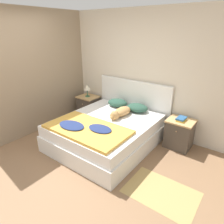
{
  "coord_description": "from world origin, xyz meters",
  "views": [
    {
      "loc": [
        2.31,
        -1.66,
        2.16
      ],
      "look_at": [
        0.13,
        1.25,
        0.63
      ],
      "focal_mm": 32.0,
      "sensor_mm": 36.0,
      "label": 1
    }
  ],
  "objects_px": {
    "nightstand_left": "(88,107)",
    "pillow_right": "(137,108)",
    "table_lamp": "(87,88)",
    "dog": "(121,112)",
    "pillow_left": "(117,103)",
    "book_stack": "(181,119)",
    "bed": "(106,132)",
    "nightstand_right": "(179,134)"
  },
  "relations": [
    {
      "from": "nightstand_left",
      "to": "book_stack",
      "type": "distance_m",
      "value": 2.4
    },
    {
      "from": "pillow_left",
      "to": "book_stack",
      "type": "relative_size",
      "value": 1.99
    },
    {
      "from": "bed",
      "to": "nightstand_left",
      "type": "relative_size",
      "value": 3.45
    },
    {
      "from": "bed",
      "to": "book_stack",
      "type": "xyz_separation_m",
      "value": [
        1.19,
        0.77,
        0.33
      ]
    },
    {
      "from": "nightstand_left",
      "to": "book_stack",
      "type": "xyz_separation_m",
      "value": [
        2.38,
        -0.0,
        0.31
      ]
    },
    {
      "from": "bed",
      "to": "pillow_left",
      "type": "xyz_separation_m",
      "value": [
        -0.26,
        0.74,
        0.35
      ]
    },
    {
      "from": "bed",
      "to": "book_stack",
      "type": "bearing_deg",
      "value": 32.73
    },
    {
      "from": "bed",
      "to": "nightstand_left",
      "type": "bearing_deg",
      "value": 147.09
    },
    {
      "from": "pillow_right",
      "to": "dog",
      "type": "relative_size",
      "value": 0.67
    },
    {
      "from": "nightstand_left",
      "to": "book_stack",
      "type": "relative_size",
      "value": 2.43
    },
    {
      "from": "nightstand_right",
      "to": "dog",
      "type": "distance_m",
      "value": 1.2
    },
    {
      "from": "nightstand_left",
      "to": "pillow_right",
      "type": "bearing_deg",
      "value": -1.03
    },
    {
      "from": "book_stack",
      "to": "nightstand_right",
      "type": "bearing_deg",
      "value": 93.1
    },
    {
      "from": "nightstand_left",
      "to": "nightstand_right",
      "type": "height_order",
      "value": "same"
    },
    {
      "from": "bed",
      "to": "pillow_left",
      "type": "distance_m",
      "value": 0.86
    },
    {
      "from": "pillow_left",
      "to": "dog",
      "type": "xyz_separation_m",
      "value": [
        0.38,
        -0.43,
        0.0
      ]
    },
    {
      "from": "pillow_right",
      "to": "dog",
      "type": "distance_m",
      "value": 0.45
    },
    {
      "from": "bed",
      "to": "table_lamp",
      "type": "height_order",
      "value": "table_lamp"
    },
    {
      "from": "dog",
      "to": "table_lamp",
      "type": "relative_size",
      "value": 2.19
    },
    {
      "from": "nightstand_left",
      "to": "pillow_right",
      "type": "xyz_separation_m",
      "value": [
        1.45,
        -0.03,
        0.32
      ]
    },
    {
      "from": "nightstand_left",
      "to": "dog",
      "type": "xyz_separation_m",
      "value": [
        1.31,
        -0.45,
        0.33
      ]
    },
    {
      "from": "nightstand_right",
      "to": "table_lamp",
      "type": "xyz_separation_m",
      "value": [
        -2.38,
        -0.02,
        0.51
      ]
    },
    {
      "from": "table_lamp",
      "to": "dog",
      "type": "bearing_deg",
      "value": -18.44
    },
    {
      "from": "pillow_left",
      "to": "table_lamp",
      "type": "xyz_separation_m",
      "value": [
        -0.94,
        0.01,
        0.19
      ]
    },
    {
      "from": "nightstand_left",
      "to": "pillow_right",
      "type": "height_order",
      "value": "pillow_right"
    },
    {
      "from": "book_stack",
      "to": "table_lamp",
      "type": "bearing_deg",
      "value": -179.76
    },
    {
      "from": "table_lamp",
      "to": "pillow_right",
      "type": "bearing_deg",
      "value": -0.44
    },
    {
      "from": "dog",
      "to": "table_lamp",
      "type": "height_order",
      "value": "table_lamp"
    },
    {
      "from": "nightstand_right",
      "to": "nightstand_left",
      "type": "bearing_deg",
      "value": 180.0
    },
    {
      "from": "nightstand_left",
      "to": "dog",
      "type": "distance_m",
      "value": 1.43
    },
    {
      "from": "dog",
      "to": "book_stack",
      "type": "height_order",
      "value": "dog"
    },
    {
      "from": "bed",
      "to": "nightstand_right",
      "type": "height_order",
      "value": "nightstand_right"
    },
    {
      "from": "pillow_left",
      "to": "dog",
      "type": "height_order",
      "value": "dog"
    },
    {
      "from": "nightstand_left",
      "to": "pillow_right",
      "type": "relative_size",
      "value": 1.22
    },
    {
      "from": "pillow_right",
      "to": "pillow_left",
      "type": "bearing_deg",
      "value": 180.0
    },
    {
      "from": "table_lamp",
      "to": "bed",
      "type": "bearing_deg",
      "value": -32.39
    },
    {
      "from": "nightstand_left",
      "to": "table_lamp",
      "type": "relative_size",
      "value": 1.81
    },
    {
      "from": "nightstand_left",
      "to": "table_lamp",
      "type": "distance_m",
      "value": 0.51
    },
    {
      "from": "nightstand_right",
      "to": "table_lamp",
      "type": "distance_m",
      "value": 2.44
    },
    {
      "from": "nightstand_right",
      "to": "table_lamp",
      "type": "height_order",
      "value": "table_lamp"
    },
    {
      "from": "pillow_left",
      "to": "bed",
      "type": "bearing_deg",
      "value": -71.06
    },
    {
      "from": "pillow_right",
      "to": "table_lamp",
      "type": "xyz_separation_m",
      "value": [
        -1.45,
        0.01,
        0.19
      ]
    }
  ]
}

